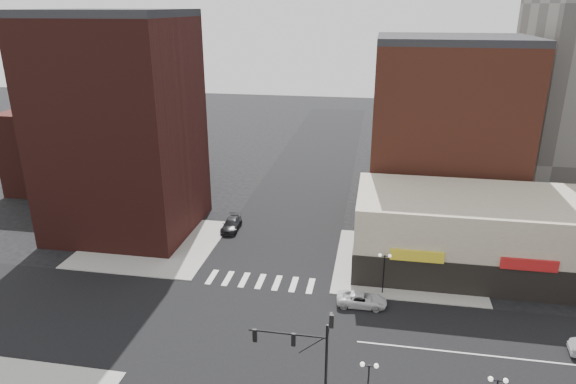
# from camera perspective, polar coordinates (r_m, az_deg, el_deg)

# --- Properties ---
(ground) EXTENTS (240.00, 240.00, 0.00)m
(ground) POSITION_cam_1_polar(r_m,az_deg,el_deg) (45.81, -5.34, -14.94)
(ground) COLOR black
(ground) RESTS_ON ground
(road_ew) EXTENTS (200.00, 14.00, 0.02)m
(road_ew) POSITION_cam_1_polar(r_m,az_deg,el_deg) (45.80, -5.34, -14.93)
(road_ew) COLOR black
(road_ew) RESTS_ON ground
(road_ns) EXTENTS (14.00, 200.00, 0.02)m
(road_ns) POSITION_cam_1_polar(r_m,az_deg,el_deg) (45.80, -5.34, -14.93)
(road_ns) COLOR black
(road_ns) RESTS_ON ground
(sidewalk_nw) EXTENTS (15.00, 15.00, 0.12)m
(sidewalk_nw) POSITION_cam_1_polar(r_m,az_deg,el_deg) (62.19, -14.84, -5.52)
(sidewalk_nw) COLOR gray
(sidewalk_nw) RESTS_ON ground
(sidewalk_ne) EXTENTS (15.00, 15.00, 0.12)m
(sidewalk_ne) POSITION_cam_1_polar(r_m,az_deg,el_deg) (57.04, 12.99, -7.78)
(sidewalk_ne) COLOR gray
(sidewalk_ne) RESTS_ON ground
(building_nw) EXTENTS (16.00, 15.00, 25.00)m
(building_nw) POSITION_cam_1_polar(r_m,az_deg,el_deg) (63.55, -18.07, 6.62)
(building_nw) COLOR #391512
(building_nw) RESTS_ON ground
(building_nw_low) EXTENTS (20.00, 18.00, 12.00)m
(building_nw_low) POSITION_cam_1_polar(r_m,az_deg,el_deg) (84.43, -20.65, 4.92)
(building_nw_low) COLOR #391512
(building_nw_low) RESTS_ON ground
(building_ne_midrise) EXTENTS (18.00, 15.00, 22.00)m
(building_ne_midrise) POSITION_cam_1_polar(r_m,az_deg,el_deg) (67.81, 17.04, 6.22)
(building_ne_midrise) COLOR brown
(building_ne_midrise) RESTS_ON ground
(building_ne_row) EXTENTS (24.20, 12.20, 8.00)m
(building_ne_row) POSITION_cam_1_polar(r_m,az_deg,el_deg) (56.91, 19.78, -4.94)
(building_ne_row) COLOR #C2B79A
(building_ne_row) RESTS_ON ground
(traffic_signal) EXTENTS (5.59, 3.09, 7.77)m
(traffic_signal) POSITION_cam_1_polar(r_m,az_deg,el_deg) (35.48, 2.76, -16.76)
(traffic_signal) COLOR black
(traffic_signal) RESTS_ON ground
(street_lamp_se_a) EXTENTS (1.22, 0.32, 4.16)m
(street_lamp_se_a) POSITION_cam_1_polar(r_m,az_deg,el_deg) (36.22, 8.95, -19.48)
(street_lamp_se_a) COLOR black
(street_lamp_se_a) RESTS_ON sidewalk_se
(street_lamp_ne) EXTENTS (1.22, 0.32, 4.16)m
(street_lamp_ne) POSITION_cam_1_polar(r_m,az_deg,el_deg) (49.67, 10.66, -7.79)
(street_lamp_ne) COLOR black
(street_lamp_ne) RESTS_ON sidewalk_ne
(white_suv) EXTENTS (4.64, 2.20, 1.28)m
(white_suv) POSITION_cam_1_polar(r_m,az_deg,el_deg) (48.85, 8.20, -11.73)
(white_suv) COLOR silver
(white_suv) RESTS_ON ground
(dark_sedan_north) EXTENTS (2.09, 4.84, 1.39)m
(dark_sedan_north) POSITION_cam_1_polar(r_m,az_deg,el_deg) (63.92, -6.31, -3.59)
(dark_sedan_north) COLOR black
(dark_sedan_north) RESTS_ON ground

